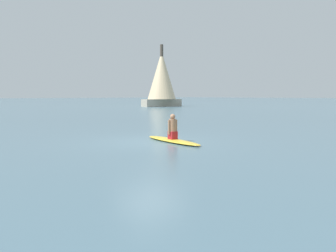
{
  "coord_description": "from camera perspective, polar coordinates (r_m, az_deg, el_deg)",
  "views": [
    {
      "loc": [
        7.77,
        10.28,
        1.78
      ],
      "look_at": [
        -0.57,
        0.37,
        0.6
      ],
      "focal_mm": 36.54,
      "sensor_mm": 36.0,
      "label": 1
    }
  ],
  "objects": [
    {
      "name": "sailboat_distant",
      "position": [
        54.06,
        -1.06,
        8.08
      ],
      "size": [
        6.55,
        5.0,
        9.63
      ],
      "rotation": [
        0.0,
        0.0,
        3.01
      ],
      "color": "#B2A893",
      "rests_on": "ground"
    },
    {
      "name": "ground_plane",
      "position": [
        13.01,
        -2.98,
        -2.68
      ],
      "size": [
        400.0,
        400.0,
        0.0
      ],
      "primitive_type": "plane",
      "color": "slate"
    },
    {
      "name": "person_paddler",
      "position": [
        12.95,
        0.78,
        -0.29
      ],
      "size": [
        0.42,
        0.34,
        0.95
      ],
      "rotation": [
        0.0,
        0.0,
        1.47
      ],
      "color": "#A51E23",
      "rests_on": "surfboard"
    },
    {
      "name": "surfboard",
      "position": [
        13.0,
        0.78,
        -2.43
      ],
      "size": [
        0.97,
        3.33,
        0.11
      ],
      "primitive_type": "ellipsoid",
      "rotation": [
        0.0,
        0.0,
        1.47
      ],
      "color": "gold",
      "rests_on": "ground"
    }
  ]
}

